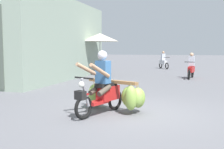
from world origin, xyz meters
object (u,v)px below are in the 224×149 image
market_umbrella_near_shop (100,37)px  produce_crate (104,75)px  motorbike_distant_ahead_right (191,68)px  motorbike_main_loaded (110,93)px  motorbike_distant_ahead_left (163,62)px

market_umbrella_near_shop → produce_crate: bearing=-63.8°
produce_crate → motorbike_distant_ahead_right: bearing=15.4°
motorbike_main_loaded → market_umbrella_near_shop: (-3.35, 8.85, 1.80)m
motorbike_distant_ahead_left → produce_crate: motorbike_distant_ahead_left is taller
market_umbrella_near_shop → motorbike_distant_ahead_right: bearing=-3.7°
market_umbrella_near_shop → produce_crate: 2.76m
motorbike_main_loaded → motorbike_distant_ahead_left: 15.18m
motorbike_distant_ahead_left → produce_crate: bearing=-106.9°
motorbike_distant_ahead_right → motorbike_main_loaded: bearing=-103.2°
motorbike_distant_ahead_left → market_umbrella_near_shop: (-3.19, -6.33, 1.72)m
motorbike_distant_ahead_right → produce_crate: bearing=-164.6°
produce_crate → motorbike_distant_ahead_left: bearing=73.1°
motorbike_distant_ahead_left → motorbike_distant_ahead_right: bearing=-72.1°
motorbike_distant_ahead_right → produce_crate: motorbike_distant_ahead_right is taller
motorbike_distant_ahead_right → market_umbrella_near_shop: market_umbrella_near_shop is taller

